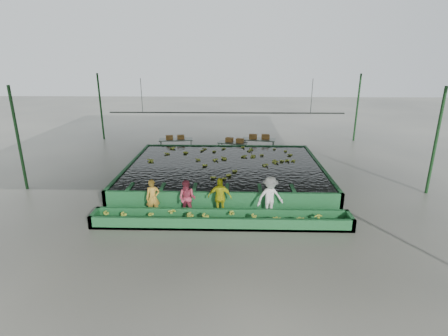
{
  "coord_description": "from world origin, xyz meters",
  "views": [
    {
      "loc": [
        0.45,
        -15.78,
        6.29
      ],
      "look_at": [
        0.0,
        0.5,
        1.0
      ],
      "focal_mm": 28.0,
      "sensor_mm": 36.0,
      "label": 1
    }
  ],
  "objects_px": {
    "worker_a": "(153,198)",
    "worker_d": "(270,197)",
    "worker_b": "(187,198)",
    "box_stack_mid": "(235,142)",
    "sorting_trough": "(221,219)",
    "box_stack_right": "(259,139)",
    "packing_table_right": "(258,146)",
    "packing_table_mid": "(233,149)",
    "worker_c": "(220,197)",
    "packing_table_left": "(176,146)",
    "flotation_tank": "(225,172)",
    "box_stack_left": "(175,139)"
  },
  "relations": [
    {
      "from": "worker_d",
      "to": "box_stack_right",
      "type": "bearing_deg",
      "value": 70.51
    },
    {
      "from": "packing_table_right",
      "to": "box_stack_mid",
      "type": "bearing_deg",
      "value": -167.17
    },
    {
      "from": "flotation_tank",
      "to": "box_stack_right",
      "type": "distance_m",
      "value": 5.83
    },
    {
      "from": "packing_table_right",
      "to": "box_stack_right",
      "type": "height_order",
      "value": "box_stack_right"
    },
    {
      "from": "worker_c",
      "to": "packing_table_left",
      "type": "relative_size",
      "value": 0.75
    },
    {
      "from": "packing_table_left",
      "to": "box_stack_right",
      "type": "bearing_deg",
      "value": 2.58
    },
    {
      "from": "worker_a",
      "to": "packing_table_left",
      "type": "height_order",
      "value": "worker_a"
    },
    {
      "from": "packing_table_left",
      "to": "packing_table_mid",
      "type": "relative_size",
      "value": 1.17
    },
    {
      "from": "sorting_trough",
      "to": "worker_c",
      "type": "xyz_separation_m",
      "value": [
        -0.08,
        0.8,
        0.57
      ]
    },
    {
      "from": "flotation_tank",
      "to": "sorting_trough",
      "type": "relative_size",
      "value": 1.0
    },
    {
      "from": "flotation_tank",
      "to": "worker_c",
      "type": "height_order",
      "value": "worker_c"
    },
    {
      "from": "worker_a",
      "to": "box_stack_left",
      "type": "distance_m",
      "value": 9.4
    },
    {
      "from": "flotation_tank",
      "to": "packing_table_left",
      "type": "relative_size",
      "value": 4.57
    },
    {
      "from": "packing_table_right",
      "to": "box_stack_mid",
      "type": "height_order",
      "value": "packing_table_right"
    },
    {
      "from": "box_stack_mid",
      "to": "sorting_trough",
      "type": "bearing_deg",
      "value": -93.0
    },
    {
      "from": "worker_c",
      "to": "packing_table_left",
      "type": "bearing_deg",
      "value": 113.08
    },
    {
      "from": "worker_b",
      "to": "packing_table_right",
      "type": "bearing_deg",
      "value": 83.1
    },
    {
      "from": "flotation_tank",
      "to": "worker_d",
      "type": "xyz_separation_m",
      "value": [
        1.94,
        -4.3,
        0.41
      ]
    },
    {
      "from": "worker_b",
      "to": "packing_table_left",
      "type": "xyz_separation_m",
      "value": [
        -1.96,
        9.44,
        -0.26
      ]
    },
    {
      "from": "worker_b",
      "to": "packing_table_right",
      "type": "relative_size",
      "value": 0.7
    },
    {
      "from": "worker_c",
      "to": "packing_table_mid",
      "type": "height_order",
      "value": "worker_c"
    },
    {
      "from": "worker_b",
      "to": "box_stack_right",
      "type": "distance_m",
      "value": 10.32
    },
    {
      "from": "worker_a",
      "to": "worker_b",
      "type": "distance_m",
      "value": 1.4
    },
    {
      "from": "packing_table_right",
      "to": "worker_c",
      "type": "bearing_deg",
      "value": -102.92
    },
    {
      "from": "worker_d",
      "to": "box_stack_left",
      "type": "distance_m",
      "value": 10.79
    },
    {
      "from": "box_stack_right",
      "to": "box_stack_mid",
      "type": "bearing_deg",
      "value": -165.84
    },
    {
      "from": "flotation_tank",
      "to": "box_stack_left",
      "type": "relative_size",
      "value": 8.31
    },
    {
      "from": "sorting_trough",
      "to": "packing_table_mid",
      "type": "relative_size",
      "value": 5.33
    },
    {
      "from": "worker_b",
      "to": "worker_d",
      "type": "xyz_separation_m",
      "value": [
        3.34,
        0.0,
        0.1
      ]
    },
    {
      "from": "flotation_tank",
      "to": "worker_a",
      "type": "distance_m",
      "value": 5.14
    },
    {
      "from": "worker_b",
      "to": "worker_d",
      "type": "relative_size",
      "value": 0.89
    },
    {
      "from": "packing_table_left",
      "to": "packing_table_mid",
      "type": "height_order",
      "value": "packing_table_left"
    },
    {
      "from": "worker_a",
      "to": "box_stack_mid",
      "type": "height_order",
      "value": "worker_a"
    },
    {
      "from": "box_stack_mid",
      "to": "box_stack_right",
      "type": "height_order",
      "value": "box_stack_right"
    },
    {
      "from": "box_stack_left",
      "to": "box_stack_right",
      "type": "height_order",
      "value": "box_stack_right"
    },
    {
      "from": "worker_c",
      "to": "box_stack_mid",
      "type": "bearing_deg",
      "value": 90.21
    },
    {
      "from": "packing_table_mid",
      "to": "box_stack_left",
      "type": "xyz_separation_m",
      "value": [
        -3.8,
        0.19,
        0.57
      ]
    },
    {
      "from": "worker_a",
      "to": "worker_d",
      "type": "height_order",
      "value": "worker_d"
    },
    {
      "from": "worker_c",
      "to": "packing_table_right",
      "type": "bearing_deg",
      "value": 81.06
    },
    {
      "from": "packing_table_mid",
      "to": "flotation_tank",
      "type": "bearing_deg",
      "value": -94.73
    },
    {
      "from": "flotation_tank",
      "to": "worker_d",
      "type": "height_order",
      "value": "worker_d"
    },
    {
      "from": "worker_b",
      "to": "packing_table_left",
      "type": "distance_m",
      "value": 9.65
    },
    {
      "from": "sorting_trough",
      "to": "worker_d",
      "type": "height_order",
      "value": "worker_d"
    },
    {
      "from": "flotation_tank",
      "to": "worker_b",
      "type": "height_order",
      "value": "worker_b"
    },
    {
      "from": "packing_table_right",
      "to": "packing_table_mid",
      "type": "bearing_deg",
      "value": -165.34
    },
    {
      "from": "worker_a",
      "to": "worker_d",
      "type": "distance_m",
      "value": 4.73
    },
    {
      "from": "worker_a",
      "to": "worker_c",
      "type": "bearing_deg",
      "value": -18.41
    },
    {
      "from": "worker_a",
      "to": "worker_d",
      "type": "xyz_separation_m",
      "value": [
        4.73,
        0.0,
        0.09
      ]
    },
    {
      "from": "worker_c",
      "to": "box_stack_mid",
      "type": "height_order",
      "value": "worker_c"
    },
    {
      "from": "box_stack_mid",
      "to": "packing_table_right",
      "type": "bearing_deg",
      "value": 12.83
    }
  ]
}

